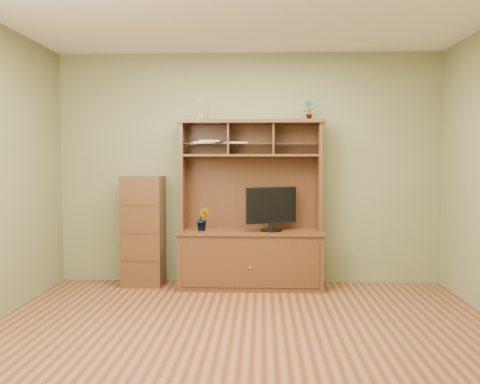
{
  "coord_description": "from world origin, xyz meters",
  "views": [
    {
      "loc": [
        0.16,
        -4.31,
        1.42
      ],
      "look_at": [
        -0.07,
        1.2,
        1.11
      ],
      "focal_mm": 40.0,
      "sensor_mm": 36.0,
      "label": 1
    }
  ],
  "objects": [
    {
      "name": "room",
      "position": [
        0.0,
        0.0,
        1.35
      ],
      "size": [
        4.54,
        4.04,
        2.74
      ],
      "color": "#502A16",
      "rests_on": "ground"
    },
    {
      "name": "orchid_plant",
      "position": [
        -0.51,
        1.65,
        0.78
      ],
      "size": [
        0.15,
        0.13,
        0.27
      ],
      "primitive_type": "imported",
      "rotation": [
        0.0,
        0.0,
        -0.06
      ],
      "color": "#30551D",
      "rests_on": "media_hutch"
    },
    {
      "name": "side_cabinet",
      "position": [
        -1.21,
        1.78,
        0.63
      ],
      "size": [
        0.45,
        0.41,
        1.26
      ],
      "color": "#3F2412",
      "rests_on": "room"
    },
    {
      "name": "top_plant",
      "position": [
        0.68,
        1.8,
        2.02
      ],
      "size": [
        0.13,
        0.09,
        0.23
      ],
      "primitive_type": "imported",
      "rotation": [
        0.0,
        0.0,
        0.03
      ],
      "color": "#346A25",
      "rests_on": "media_hutch"
    },
    {
      "name": "monitor",
      "position": [
        0.26,
        1.65,
        0.91
      ],
      "size": [
        0.57,
        0.35,
        0.5
      ],
      "rotation": [
        0.0,
        0.0,
        0.51
      ],
      "color": "black",
      "rests_on": "media_hutch"
    },
    {
      "name": "magazines",
      "position": [
        -0.38,
        1.8,
        1.65
      ],
      "size": [
        0.66,
        0.26,
        0.04
      ],
      "color": "silver",
      "rests_on": "media_hutch"
    },
    {
      "name": "reed_diffuser",
      "position": [
        -0.55,
        1.8,
        2.0
      ],
      "size": [
        0.05,
        0.05,
        0.25
      ],
      "color": "silver",
      "rests_on": "media_hutch"
    },
    {
      "name": "media_hutch",
      "position": [
        0.03,
        1.73,
        0.52
      ],
      "size": [
        1.66,
        0.61,
        1.9
      ],
      "color": "#3F2412",
      "rests_on": "room"
    }
  ]
}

